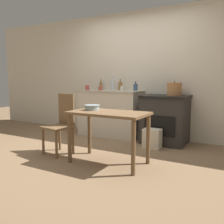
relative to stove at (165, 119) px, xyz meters
The scene contains 16 objects.
ground_plane 1.50m from the stove, 120.28° to the right, with size 14.00×14.00×0.00m, color #896B4C.
wall_back 1.15m from the stove, 153.98° to the left, with size 8.00×0.07×2.55m.
counter_cabinet 1.19m from the stove, behind, with size 1.33×0.60×0.95m.
stove is the anchor object (origin of this frame).
work_table 1.53m from the stove, 103.21° to the right, with size 1.09×0.59×0.74m.
chair 1.90m from the stove, 131.12° to the right, with size 0.46×0.46×0.95m.
flour_sack 0.55m from the stove, 98.72° to the right, with size 0.30×0.21×0.34m, color beige.
stock_pot 0.58m from the stove, 22.88° to the left, with size 0.28×0.28×0.25m.
mixing_bowl_large 1.61m from the stove, 114.53° to the right, with size 0.23×0.23×0.08m.
bottle_far_left 1.34m from the stove, behind, with size 0.08×0.08×0.28m.
bottle_left 0.90m from the stove, 168.05° to the left, with size 0.08×0.08×0.18m.
bottle_mid_left 1.67m from the stove, behind, with size 0.06×0.06×0.23m.
bottle_center_left 1.18m from the stove, behind, with size 0.08×0.08×0.23m.
cup_center 1.02m from the stove, behind, with size 0.07×0.07×0.09m, color silver.
cup_center_right 1.80m from the stove, behind, with size 0.08×0.08×0.10m, color #B74C42.
cup_mid_right 1.47m from the stove, behind, with size 0.09×0.09×0.08m, color #B74C42.
Camera 1 is at (2.11, -3.21, 1.20)m, focal length 40.00 mm.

